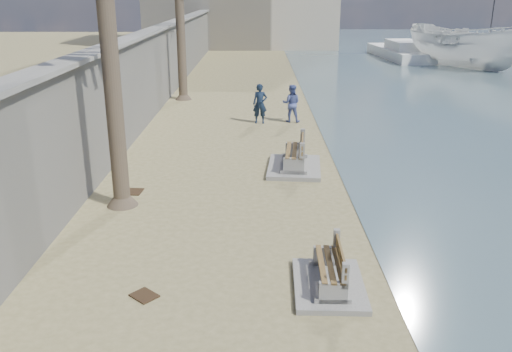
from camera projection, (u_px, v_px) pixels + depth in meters
name	position (u px, v px, depth m)	size (l,w,h in m)	color
seawall	(153.00, 72.00, 24.57)	(0.45, 70.00, 3.50)	gray
wall_cap	(151.00, 31.00, 23.99)	(0.80, 70.00, 0.12)	gray
bench_near	(329.00, 271.00, 9.97)	(1.34, 1.93, 0.79)	gray
bench_far	(295.00, 156.00, 16.62)	(1.79, 2.46, 0.97)	gray
person_a	(260.00, 101.00, 22.28)	(0.67, 0.46, 1.87)	#121E32
person_b	(291.00, 101.00, 22.53)	(0.84, 0.65, 1.73)	#485595
boat_cruiser	(466.00, 44.00, 38.20)	(3.56, 3.66, 4.18)	silver
yacht_far	(399.00, 54.00, 44.23)	(9.71, 2.72, 1.50)	silver
sailboat_west	(488.00, 45.00, 52.13)	(8.20, 4.23, 8.97)	silver
debris_c	(130.00, 192.00, 14.85)	(0.66, 0.53, 0.03)	#382616
debris_d	(144.00, 296.00, 9.78)	(0.46, 0.37, 0.03)	#382616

